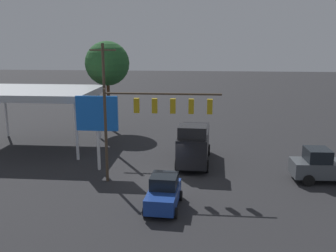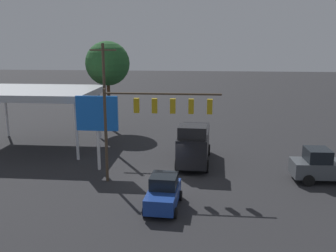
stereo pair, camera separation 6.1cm
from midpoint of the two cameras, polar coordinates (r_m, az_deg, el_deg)
name	(u,v)px [view 1 (the left image)]	position (r m, az deg, el deg)	size (l,w,h in m)	color
ground_plane	(166,180)	(27.20, -0.44, -8.21)	(200.00, 200.00, 0.00)	#262628
traffic_signal_assembly	(155,112)	(25.40, -2.12, 2.18)	(8.02, 0.43, 6.62)	#473828
utility_pole	(104,94)	(34.76, -9.73, 4.89)	(2.40, 0.26, 9.58)	#473828
gas_station_canopy	(35,93)	(36.49, -19.60, 4.75)	(11.05, 8.32, 5.46)	#B2B7BC
price_sign	(97,116)	(28.68, -10.81, 1.48)	(3.19, 0.27, 5.77)	silver
hatchback_crossing	(164,192)	(22.65, -0.74, -10.09)	(2.13, 3.89, 1.97)	navy
pickup_parked	(327,166)	(28.88, 23.02, -5.68)	(5.27, 2.40, 2.40)	#474C51
delivery_truck	(194,143)	(30.34, 3.90, -2.63)	(2.78, 6.89, 3.58)	black
street_tree	(107,64)	(42.09, -9.28, 9.36)	(4.85, 4.85, 9.79)	#4C331E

